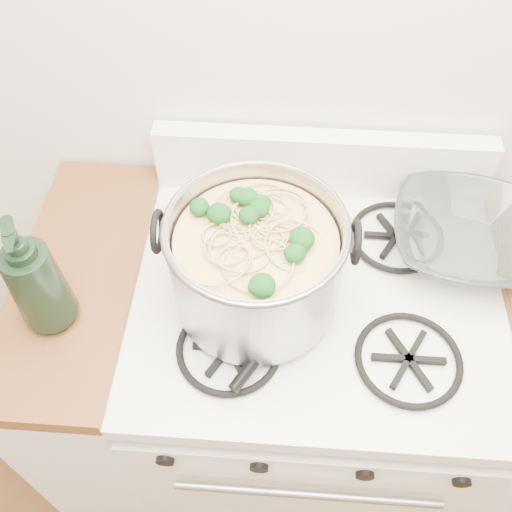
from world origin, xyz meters
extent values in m
cube|color=white|center=(0.00, 1.27, 0.41)|extent=(0.76, 0.65, 0.81)
cube|color=white|center=(0.00, 1.27, 0.88)|extent=(0.76, 0.65, 0.04)
cube|color=black|center=(0.00, 0.95, 0.42)|extent=(0.58, 0.02, 0.46)
cube|color=black|center=(0.00, 1.27, 0.91)|extent=(0.60, 0.56, 0.02)
cylinder|color=black|center=(-0.28, 0.95, 0.78)|extent=(0.04, 0.03, 0.04)
cylinder|color=black|center=(-0.10, 0.95, 0.78)|extent=(0.04, 0.03, 0.04)
cylinder|color=black|center=(0.10, 0.95, 0.78)|extent=(0.04, 0.03, 0.04)
cylinder|color=black|center=(0.28, 0.95, 0.78)|extent=(0.04, 0.03, 0.04)
cube|color=silver|center=(-0.51, 1.27, 0.44)|extent=(0.25, 0.65, 0.88)
cube|color=#4C2712|center=(-0.51, 1.27, 0.90)|extent=(0.25, 0.65, 0.04)
cylinder|color=#9999A2|center=(-0.13, 1.23, 1.03)|extent=(0.32, 0.32, 0.21)
torus|color=#9999A2|center=(-0.13, 1.23, 1.13)|extent=(0.33, 0.33, 0.01)
torus|color=black|center=(-0.30, 1.23, 1.11)|extent=(0.01, 0.08, 0.08)
torus|color=black|center=(0.05, 1.23, 1.11)|extent=(0.01, 0.08, 0.08)
cylinder|color=tan|center=(-0.13, 1.23, 1.01)|extent=(0.30, 0.30, 0.18)
sphere|color=#134915|center=(-0.13, 1.23, 1.12)|extent=(0.04, 0.04, 0.04)
sphere|color=#134915|center=(-0.13, 1.23, 1.12)|extent=(0.04, 0.04, 0.04)
sphere|color=#134915|center=(-0.13, 1.23, 1.12)|extent=(0.04, 0.04, 0.04)
sphere|color=#134915|center=(-0.13, 1.23, 1.12)|extent=(0.04, 0.04, 0.04)
sphere|color=#134915|center=(-0.13, 1.23, 1.12)|extent=(0.04, 0.04, 0.04)
sphere|color=#134915|center=(-0.13, 1.23, 1.12)|extent=(0.04, 0.04, 0.04)
sphere|color=#134915|center=(-0.13, 1.23, 1.12)|extent=(0.04, 0.04, 0.04)
sphere|color=#134915|center=(-0.13, 1.23, 1.12)|extent=(0.04, 0.04, 0.04)
sphere|color=#134915|center=(-0.13, 1.23, 1.12)|extent=(0.04, 0.04, 0.04)
sphere|color=#134915|center=(-0.13, 1.23, 1.12)|extent=(0.04, 0.04, 0.04)
imported|color=white|center=(0.30, 1.39, 0.94)|extent=(0.14, 0.14, 0.03)
imported|color=black|center=(-0.52, 1.16, 1.06)|extent=(0.14, 0.14, 0.27)
camera|label=1|loc=(-0.08, 0.60, 1.88)|focal=40.00mm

